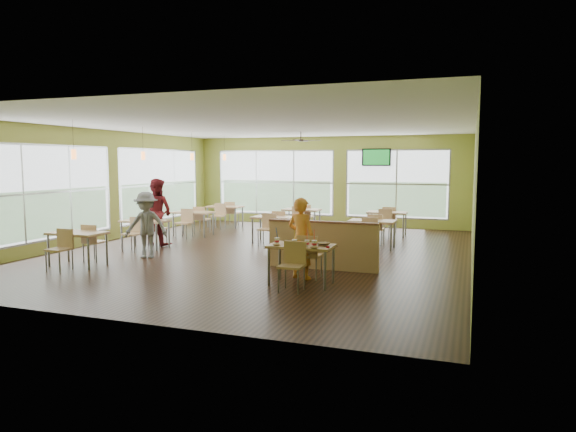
{
  "coord_description": "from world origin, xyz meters",
  "views": [
    {
      "loc": [
        4.95,
        -11.96,
        2.28
      ],
      "look_at": [
        0.98,
        -0.9,
        1.05
      ],
      "focal_mm": 32.0,
      "sensor_mm": 36.0,
      "label": 1
    }
  ],
  "objects_px": {
    "main_table": "(301,251)",
    "half_wall_divider": "(323,245)",
    "food_basket": "(324,244)",
    "man_plaid": "(301,238)"
  },
  "relations": [
    {
      "from": "main_table",
      "to": "half_wall_divider",
      "type": "bearing_deg",
      "value": 90.0
    },
    {
      "from": "main_table",
      "to": "food_basket",
      "type": "xyz_separation_m",
      "value": [
        0.41,
        0.05,
        0.15
      ]
    },
    {
      "from": "half_wall_divider",
      "to": "food_basket",
      "type": "distance_m",
      "value": 1.48
    },
    {
      "from": "main_table",
      "to": "man_plaid",
      "type": "bearing_deg",
      "value": 108.59
    },
    {
      "from": "main_table",
      "to": "half_wall_divider",
      "type": "distance_m",
      "value": 1.45
    },
    {
      "from": "half_wall_divider",
      "to": "man_plaid",
      "type": "height_order",
      "value": "man_plaid"
    },
    {
      "from": "man_plaid",
      "to": "food_basket",
      "type": "relative_size",
      "value": 6.65
    },
    {
      "from": "man_plaid",
      "to": "main_table",
      "type": "bearing_deg",
      "value": 122.77
    },
    {
      "from": "main_table",
      "to": "man_plaid",
      "type": "xyz_separation_m",
      "value": [
        -0.16,
        0.47,
        0.17
      ]
    },
    {
      "from": "man_plaid",
      "to": "food_basket",
      "type": "xyz_separation_m",
      "value": [
        0.57,
        -0.41,
        -0.02
      ]
    }
  ]
}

